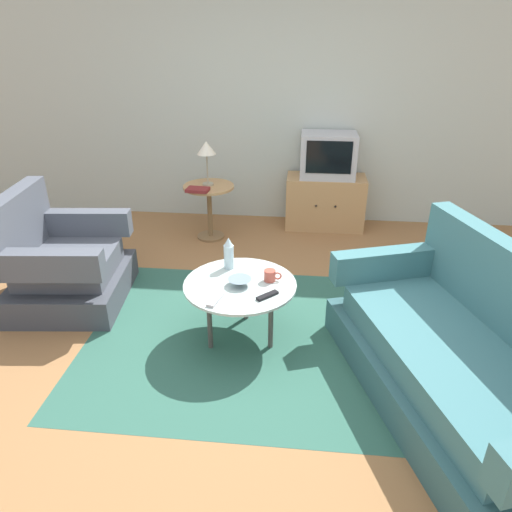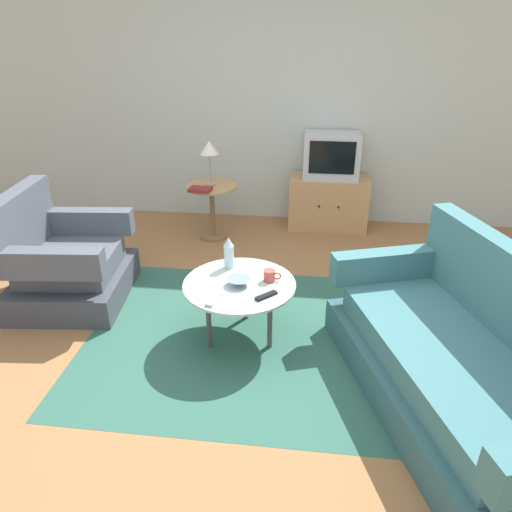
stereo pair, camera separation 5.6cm
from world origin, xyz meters
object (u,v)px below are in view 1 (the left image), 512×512
Objects in this scene: mug at (270,276)px; table_lamp at (206,150)px; tv_stand at (325,202)px; book at (198,190)px; side_table at (209,200)px; couch at (464,362)px; tv_remote_dark at (267,296)px; bowl at (240,282)px; coffee_table at (240,288)px; armchair at (62,266)px; vase at (229,254)px; tv_remote_silver at (215,300)px; television at (328,155)px.

table_lamp is at bearing 114.38° from mug.
book is at bearing -154.35° from tv_stand.
side_table is 2.51× the size of book.
tv_remote_dark is (-1.19, 0.36, 0.17)m from couch.
mug reaches higher than bowl.
bowl is at bearing 102.24° from tv_remote_dark.
mug is (0.78, -1.71, -0.45)m from table_lamp.
coffee_table is 1.93m from table_lamp.
couch is at bearing 67.09° from armchair.
vase is (0.45, -1.53, 0.15)m from side_table.
vase is at bearing -63.42° from book.
bowl is at bearing -16.51° from tv_remote_silver.
side_table is at bearing 139.52° from armchair.
bowl is at bearing -106.55° from television.
table_lamp is at bearing 107.82° from coffee_table.
armchair is 1.75× the size of side_table.
table_lamp is at bearing 106.42° from vase.
tv_stand is 4.77× the size of tv_remote_silver.
armchair is at bearing -124.36° from table_lamp.
table_lamp is (0.95, 1.39, 0.64)m from armchair.
table_lamp is (-1.96, 2.29, 0.65)m from couch.
television reaches higher than bowl.
tv_remote_silver is (-0.79, -2.45, -0.35)m from television.
tv_remote_silver is at bearing -92.27° from vase.
vase reaches higher than tv_remote_silver.
bowl is (0.00, -0.03, 0.06)m from coffee_table.
tv_remote_dark is at bearing -68.19° from table_lamp.
television is at bearing 35.10° from tv_remote_dark.
table_lamp is at bearing 67.90° from tv_remote_dark.
tv_stand reaches higher than coffee_table.
couch reaches higher than tv_remote_dark.
tv_stand is 3.69× the size of book.
television reaches higher than book.
coffee_table is 0.26m from tv_remote_dark.
tv_remote_silver is at bearing -137.72° from mug.
coffee_table is (1.52, -0.38, 0.11)m from armchair.
tv_remote_silver is (-1.53, 0.28, 0.17)m from couch.
couch is 1.56m from tv_remote_silver.
tv_stand is 0.53m from television.
side_table is 1.29× the size of table_lamp.
coffee_table is 1.36× the size of side_table.
side_table is 0.68× the size of tv_stand.
coffee_table is 3.42× the size of book.
table_lamp reaches higher than armchair.
armchair is 2.83m from tv_stand.
armchair is 1.57m from coffee_table.
armchair reaches higher than mug.
bowl is (0.11, -0.25, -0.09)m from vase.
table_lamp reaches higher than book.
tv_stand is 1.89× the size of table_lamp.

